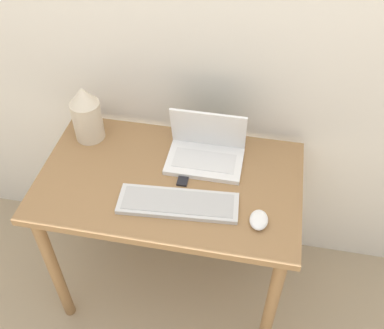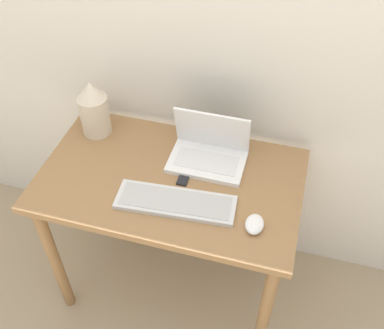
# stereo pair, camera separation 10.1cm
# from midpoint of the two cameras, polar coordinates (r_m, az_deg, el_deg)

# --- Properties ---
(wall_back) EXTENTS (6.00, 0.05, 2.50)m
(wall_back) POSITION_cam_midpoint_polar(r_m,az_deg,el_deg) (1.77, 2.22, 18.14)
(wall_back) COLOR silver
(wall_back) RESTS_ON ground_plane
(desk) EXTENTS (1.03, 0.62, 0.76)m
(desk) POSITION_cam_midpoint_polar(r_m,az_deg,el_deg) (1.85, -1.13, -4.23)
(desk) COLOR olive
(desk) RESTS_ON ground_plane
(laptop) EXTENTS (0.30, 0.20, 0.22)m
(laptop) POSITION_cam_midpoint_polar(r_m,az_deg,el_deg) (1.81, 3.74, 1.73)
(laptop) COLOR white
(laptop) RESTS_ON desk
(keyboard) EXTENTS (0.45, 0.17, 0.02)m
(keyboard) POSITION_cam_midpoint_polar(r_m,az_deg,el_deg) (1.67, -0.37, -4.87)
(keyboard) COLOR silver
(keyboard) RESTS_ON desk
(mouse) EXTENTS (0.07, 0.09, 0.03)m
(mouse) POSITION_cam_midpoint_polar(r_m,az_deg,el_deg) (1.62, 9.73, -7.54)
(mouse) COLOR white
(mouse) RESTS_ON desk
(vase) EXTENTS (0.12, 0.12, 0.25)m
(vase) POSITION_cam_midpoint_polar(r_m,az_deg,el_deg) (1.93, -10.92, 6.97)
(vase) COLOR beige
(vase) RESTS_ON desk
(mp3_player) EXTENTS (0.04, 0.06, 0.01)m
(mp3_player) POSITION_cam_midpoint_polar(r_m,az_deg,el_deg) (1.75, 0.51, -1.98)
(mp3_player) COLOR black
(mp3_player) RESTS_ON desk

